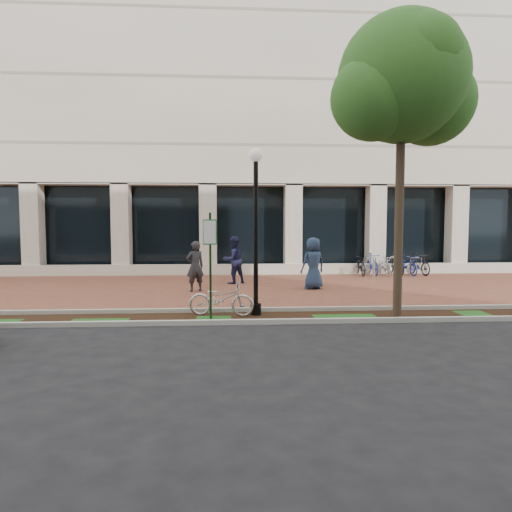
{
  "coord_description": "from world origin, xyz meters",
  "views": [
    {
      "loc": [
        -1.08,
        -16.62,
        2.38
      ],
      "look_at": [
        -0.1,
        -0.8,
        1.25
      ],
      "focal_mm": 32.0,
      "sensor_mm": 36.0,
      "label": 1
    }
  ],
  "objects": [
    {
      "name": "parking_sign",
      "position": [
        -1.52,
        -5.38,
        1.67
      ],
      "size": [
        0.34,
        0.07,
        2.65
      ],
      "rotation": [
        0.0,
        0.0,
        0.21
      ],
      "color": "#133516",
      "rests_on": "ground"
    },
    {
      "name": "ground",
      "position": [
        0.0,
        0.0,
        0.0
      ],
      "size": [
        120.0,
        120.0,
        0.0
      ],
      "primitive_type": "plane",
      "color": "black",
      "rests_on": "ground"
    },
    {
      "name": "bollard",
      "position": [
        5.22,
        2.63,
        0.49
      ],
      "size": [
        0.12,
        0.12,
        0.96
      ],
      "color": "silver",
      "rests_on": "ground"
    },
    {
      "name": "near_office_building",
      "position": [
        0.0,
        10.47,
        10.05
      ],
      "size": [
        40.0,
        12.12,
        16.0
      ],
      "color": "beige",
      "rests_on": "ground"
    },
    {
      "name": "locked_bicycle",
      "position": [
        -1.26,
        -4.96,
        0.45
      ],
      "size": [
        1.79,
        0.94,
        0.89
      ],
      "primitive_type": "imported",
      "rotation": [
        0.0,
        0.0,
        1.36
      ],
      "color": "silver",
      "rests_on": "ground"
    },
    {
      "name": "curb_street_side",
      "position": [
        0.0,
        -6.0,
        0.06
      ],
      "size": [
        40.0,
        0.12,
        0.12
      ],
      "primitive_type": "cube",
      "color": "#B7B8AD",
      "rests_on": "ground"
    },
    {
      "name": "lamppost",
      "position": [
        -0.36,
        -4.91,
        2.43
      ],
      "size": [
        0.36,
        0.36,
        4.3
      ],
      "color": "black",
      "rests_on": "ground"
    },
    {
      "name": "pedestrian_right",
      "position": [
        2.0,
        -0.34,
        0.94
      ],
      "size": [
        1.08,
        0.89,
        1.88
      ],
      "primitive_type": "imported",
      "rotation": [
        0.0,
        0.0,
        3.51
      ],
      "color": "#1E2F4B",
      "rests_on": "ground"
    },
    {
      "name": "street_tree",
      "position": [
        3.29,
        -5.29,
        5.76
      ],
      "size": [
        3.82,
        3.19,
        7.57
      ],
      "color": "#4C3E2B",
      "rests_on": "ground"
    },
    {
      "name": "brick_plaza",
      "position": [
        0.0,
        0.0,
        0.01
      ],
      "size": [
        40.0,
        9.0,
        0.01
      ],
      "primitive_type": "cube",
      "color": "brown",
      "rests_on": "ground"
    },
    {
      "name": "bike_rack_cluster",
      "position": [
        6.37,
        3.96,
        0.48
      ],
      "size": [
        3.5,
        1.81,
        1.01
      ],
      "rotation": [
        0.0,
        0.0,
        0.06
      ],
      "color": "black",
      "rests_on": "ground"
    },
    {
      "name": "planting_strip",
      "position": [
        0.0,
        -5.25,
        0.01
      ],
      "size": [
        40.0,
        1.5,
        0.01
      ],
      "primitive_type": "cube",
      "color": "black",
      "rests_on": "ground"
    },
    {
      "name": "curb_plaza_side",
      "position": [
        0.0,
        -4.5,
        0.06
      ],
      "size": [
        40.0,
        0.12,
        0.12
      ],
      "primitive_type": "cube",
      "color": "#B7B8AD",
      "rests_on": "ground"
    },
    {
      "name": "pedestrian_mid",
      "position": [
        -0.86,
        1.36,
        0.94
      ],
      "size": [
        1.15,
        1.07,
        1.88
      ],
      "primitive_type": "imported",
      "rotation": [
        0.0,
        0.0,
        3.66
      ],
      "color": "#1B1E44",
      "rests_on": "ground"
    },
    {
      "name": "pedestrian_left",
      "position": [
        -2.23,
        -0.68,
        0.89
      ],
      "size": [
        0.77,
        0.66,
        1.78
      ],
      "primitive_type": "imported",
      "rotation": [
        0.0,
        0.0,
        3.57
      ],
      "color": "#242429",
      "rests_on": "ground"
    }
  ]
}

